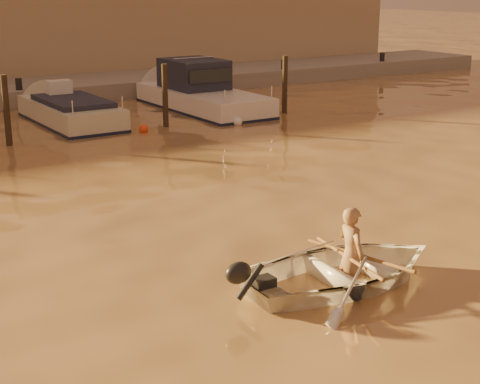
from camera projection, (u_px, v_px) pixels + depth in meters
ground_plane at (321, 330)px, 9.90m from camera, size 160.00×160.00×0.00m
dinghy at (345, 270)px, 11.35m from camera, size 3.51×2.59×0.70m
person at (351, 254)px, 11.33m from camera, size 0.39×0.57×1.52m
outboard_motor at (263, 286)px, 10.62m from camera, size 0.92×0.45×0.70m
oar_port at (359, 255)px, 11.42m from camera, size 0.39×2.08×0.13m
oar_starboard at (348, 258)px, 11.32m from camera, size 0.53×2.06×0.13m
moored_boat_3 at (71, 117)px, 24.02m from camera, size 1.97×5.74×0.95m
moored_boat_4 at (203, 92)px, 26.51m from camera, size 2.30×7.07×1.75m
piling_2 at (7, 114)px, 20.67m from camera, size 0.18×0.18×2.20m
piling_3 at (165, 99)px, 23.28m from camera, size 0.18×0.18×2.20m
piling_4 at (285, 87)px, 25.73m from camera, size 0.18×0.18×2.20m
fender_d at (144, 129)px, 22.71m from camera, size 0.30×0.30×0.30m
fender_e at (238, 122)px, 23.82m from camera, size 0.30×0.30×0.30m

